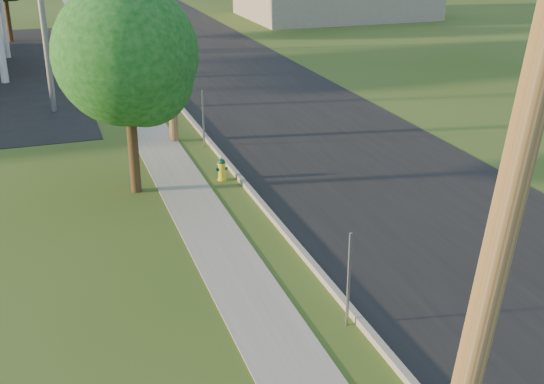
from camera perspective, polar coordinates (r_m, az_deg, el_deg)
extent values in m
cube|color=black|center=(20.09, 10.34, -0.08)|extent=(8.00, 120.00, 0.02)
cube|color=gray|center=(18.55, -0.55, -1.41)|extent=(0.15, 120.00, 0.15)
cube|color=gray|center=(18.14, -5.80, -2.29)|extent=(1.50, 120.00, 0.03)
cylinder|color=brown|center=(7.21, 19.08, -1.35)|extent=(1.31, 0.32, 9.48)
cylinder|color=brown|center=(23.67, -8.81, 15.61)|extent=(0.32, 0.32, 9.80)
cube|color=gray|center=(13.22, 6.44, -7.35)|extent=(0.05, 0.04, 2.00)
cube|color=gray|center=(23.63, -5.77, 6.09)|extent=(0.05, 0.04, 2.00)
cube|color=gray|center=(35.32, -10.52, 11.17)|extent=(0.05, 0.04, 2.00)
cylinder|color=silver|center=(41.74, -21.77, 14.09)|extent=(0.36, 0.36, 5.50)
cylinder|color=gray|center=(29.07, -18.32, 11.16)|extent=(0.24, 0.24, 5.00)
cylinder|color=#312217|center=(19.81, -11.58, 4.23)|extent=(0.30, 0.30, 3.09)
sphere|color=#0D4B11|center=(19.22, -12.15, 11.25)|extent=(3.95, 3.95, 3.95)
sphere|color=#0D4B11|center=(19.10, -10.67, 9.40)|extent=(2.72, 2.72, 2.72)
cylinder|color=#312217|center=(47.56, -21.28, 13.93)|extent=(0.30, 0.30, 3.81)
cylinder|color=yellow|center=(20.81, -4.20, 1.08)|extent=(0.27, 0.27, 0.06)
cylinder|color=yellow|center=(20.72, -4.22, 1.75)|extent=(0.21, 0.21, 0.57)
cylinder|color=yellow|center=(20.64, -4.24, 2.40)|extent=(0.27, 0.27, 0.04)
sphere|color=#0B3E24|center=(20.62, -4.24, 2.50)|extent=(0.22, 0.22, 0.22)
cylinder|color=#0B3E24|center=(20.59, -4.25, 2.80)|extent=(0.05, 0.05, 0.06)
cylinder|color=#0B3E24|center=(20.57, -4.16, 1.82)|extent=(0.11, 0.12, 0.11)
cylinder|color=#0B3E24|center=(20.68, -4.59, 1.92)|extent=(0.10, 0.09, 0.09)
cylinder|color=#0B3E24|center=(20.72, -3.86, 1.98)|extent=(0.10, 0.09, 0.09)
cylinder|color=#FDD202|center=(35.60, -10.57, 9.65)|extent=(0.26, 0.26, 0.06)
cylinder|color=#FDD202|center=(35.55, -10.60, 10.05)|extent=(0.21, 0.21, 0.56)
cylinder|color=#FDD202|center=(35.50, -10.62, 10.44)|extent=(0.26, 0.26, 0.04)
sphere|color=#053217|center=(35.49, -10.63, 10.49)|extent=(0.22, 0.22, 0.22)
cylinder|color=#053217|center=(35.47, -10.64, 10.67)|extent=(0.05, 0.05, 0.06)
cylinder|color=#053217|center=(35.41, -10.56, 10.13)|extent=(0.11, 0.12, 0.10)
cylinder|color=#053217|center=(35.51, -10.81, 10.15)|extent=(0.10, 0.09, 0.08)
cylinder|color=#053217|center=(35.56, -10.39, 10.19)|extent=(0.10, 0.09, 0.08)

